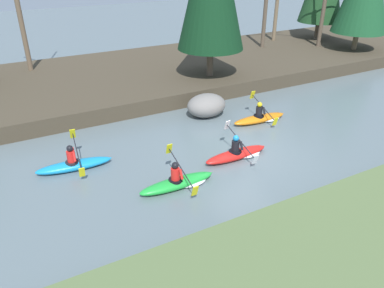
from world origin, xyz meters
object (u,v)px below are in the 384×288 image
at_px(kayaker_lead, 261,118).
at_px(kayaker_middle, 239,153).
at_px(boulder_midstream, 206,105).
at_px(kayaker_far_back, 75,164).
at_px(kayaker_trailing, 180,182).

relative_size(kayaker_lead, kayaker_middle, 1.00).
distance_m(kayaker_middle, boulder_midstream, 4.24).
distance_m(kayaker_lead, kayaker_far_back, 8.66).
bearing_deg(kayaker_lead, kayaker_trailing, -149.59).
bearing_deg(boulder_midstream, kayaker_lead, -43.01).
xyz_separation_m(kayaker_lead, kayaker_middle, (-2.87, -2.31, 0.00)).
distance_m(kayaker_middle, kayaker_trailing, 2.97).
bearing_deg(kayaker_far_back, kayaker_trailing, -38.64).
relative_size(kayaker_lead, kayaker_far_back, 1.00).
distance_m(kayaker_trailing, kayaker_far_back, 4.05).
bearing_deg(kayaker_middle, kayaker_lead, 37.87).
xyz_separation_m(kayaker_middle, kayaker_far_back, (-5.79, 2.12, 0.02)).
distance_m(kayaker_lead, kayaker_trailing, 6.50).
xyz_separation_m(kayaker_trailing, boulder_midstream, (3.82, 4.82, 0.35)).
height_order(kayaker_middle, kayaker_trailing, same).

